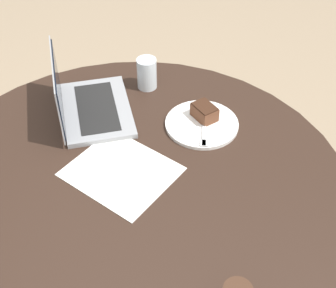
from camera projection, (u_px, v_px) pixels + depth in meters
name	position (u px, v px, depth m)	size (l,w,h in m)	color
dining_table	(132.00, 219.00, 1.43)	(1.28, 1.28, 0.77)	black
paper_document	(121.00, 172.00, 1.36)	(0.34, 0.30, 0.00)	white
plate	(202.00, 124.00, 1.51)	(0.24, 0.24, 0.01)	white
cake_slice	(204.00, 112.00, 1.51)	(0.10, 0.09, 0.05)	brown
fork	(204.00, 132.00, 1.47)	(0.08, 0.17, 0.00)	silver
water_glass	(147.00, 73.00, 1.63)	(0.07, 0.07, 0.11)	silver
laptop	(87.00, 104.00, 1.54)	(0.38, 0.40, 0.21)	gray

